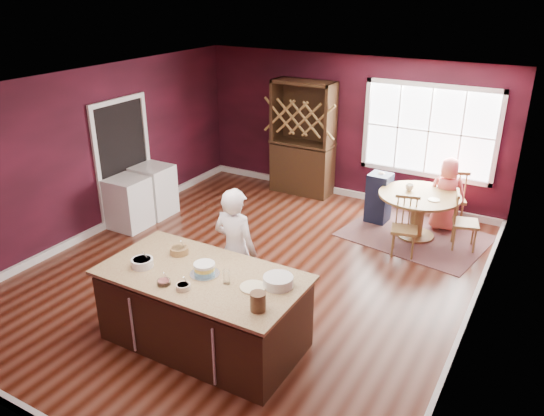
{
  "coord_description": "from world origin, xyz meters",
  "views": [
    {
      "loc": [
        3.58,
        -5.72,
        3.91
      ],
      "look_at": [
        0.29,
        0.07,
        1.05
      ],
      "focal_mm": 35.0,
      "sensor_mm": 36.0,
      "label": 1
    }
  ],
  "objects_px": {
    "baker": "(236,250)",
    "chair_south": "(405,227)",
    "chair_east": "(466,221)",
    "hutch": "(303,138)",
    "high_chair": "(379,197)",
    "dining_table": "(418,207)",
    "seated_woman": "(447,194)",
    "washer": "(129,203)",
    "kitchen_island": "(204,310)",
    "layer_cake": "(204,269)",
    "chair_north": "(452,196)",
    "toddler": "(382,177)",
    "dryer": "(154,190)"
  },
  "relations": [
    {
      "from": "chair_south",
      "to": "toddler",
      "type": "xyz_separation_m",
      "value": [
        -0.75,
        1.08,
        0.34
      ]
    },
    {
      "from": "chair_north",
      "to": "dryer",
      "type": "distance_m",
      "value": 5.22
    },
    {
      "from": "chair_east",
      "to": "toddler",
      "type": "bearing_deg",
      "value": 61.01
    },
    {
      "from": "dining_table",
      "to": "washer",
      "type": "height_order",
      "value": "washer"
    },
    {
      "from": "baker",
      "to": "dryer",
      "type": "distance_m",
      "value": 3.46
    },
    {
      "from": "kitchen_island",
      "to": "washer",
      "type": "relative_size",
      "value": 2.64
    },
    {
      "from": "toddler",
      "to": "dryer",
      "type": "height_order",
      "value": "toddler"
    },
    {
      "from": "seated_woman",
      "to": "washer",
      "type": "distance_m",
      "value": 5.36
    },
    {
      "from": "layer_cake",
      "to": "washer",
      "type": "bearing_deg",
      "value": 147.63
    },
    {
      "from": "dryer",
      "to": "chair_north",
      "type": "bearing_deg",
      "value": 24.8
    },
    {
      "from": "chair_south",
      "to": "washer",
      "type": "xyz_separation_m",
      "value": [
        -4.37,
        -1.34,
        -0.03
      ]
    },
    {
      "from": "seated_woman",
      "to": "high_chair",
      "type": "height_order",
      "value": "seated_woman"
    },
    {
      "from": "hutch",
      "to": "dining_table",
      "type": "bearing_deg",
      "value": -18.96
    },
    {
      "from": "chair_east",
      "to": "hutch",
      "type": "height_order",
      "value": "hutch"
    },
    {
      "from": "baker",
      "to": "chair_south",
      "type": "bearing_deg",
      "value": -118.26
    },
    {
      "from": "high_chair",
      "to": "toddler",
      "type": "distance_m",
      "value": 0.36
    },
    {
      "from": "chair_north",
      "to": "seated_woman",
      "type": "xyz_separation_m",
      "value": [
        -0.04,
        -0.23,
        0.11
      ]
    },
    {
      "from": "layer_cake",
      "to": "chair_south",
      "type": "height_order",
      "value": "layer_cake"
    },
    {
      "from": "high_chair",
      "to": "toddler",
      "type": "height_order",
      "value": "toddler"
    },
    {
      "from": "baker",
      "to": "seated_woman",
      "type": "relative_size",
      "value": 1.31
    },
    {
      "from": "dining_table",
      "to": "chair_south",
      "type": "xyz_separation_m",
      "value": [
        -0.0,
        -0.73,
        -0.07
      ]
    },
    {
      "from": "chair_south",
      "to": "hutch",
      "type": "bearing_deg",
      "value": 134.04
    },
    {
      "from": "chair_east",
      "to": "washer",
      "type": "distance_m",
      "value": 5.52
    },
    {
      "from": "chair_north",
      "to": "dryer",
      "type": "relative_size",
      "value": 1.15
    },
    {
      "from": "chair_east",
      "to": "layer_cake",
      "type": "bearing_deg",
      "value": 137.76
    },
    {
      "from": "dining_table",
      "to": "washer",
      "type": "distance_m",
      "value": 4.84
    },
    {
      "from": "baker",
      "to": "seated_woman",
      "type": "distance_m",
      "value": 4.14
    },
    {
      "from": "chair_east",
      "to": "seated_woman",
      "type": "distance_m",
      "value": 0.75
    },
    {
      "from": "chair_north",
      "to": "hutch",
      "type": "bearing_deg",
      "value": -23.63
    },
    {
      "from": "high_chair",
      "to": "baker",
      "type": "bearing_deg",
      "value": -98.01
    },
    {
      "from": "baker",
      "to": "chair_north",
      "type": "distance_m",
      "value": 4.37
    },
    {
      "from": "toddler",
      "to": "washer",
      "type": "height_order",
      "value": "toddler"
    },
    {
      "from": "seated_woman",
      "to": "chair_south",
      "type": "bearing_deg",
      "value": 63.18
    },
    {
      "from": "dining_table",
      "to": "chair_north",
      "type": "relative_size",
      "value": 1.25
    },
    {
      "from": "dining_table",
      "to": "baker",
      "type": "relative_size",
      "value": 0.79
    },
    {
      "from": "seated_woman",
      "to": "chair_north",
      "type": "bearing_deg",
      "value": -113.37
    },
    {
      "from": "kitchen_island",
      "to": "chair_south",
      "type": "relative_size",
      "value": 2.49
    },
    {
      "from": "kitchen_island",
      "to": "layer_cake",
      "type": "height_order",
      "value": "layer_cake"
    },
    {
      "from": "washer",
      "to": "dryer",
      "type": "bearing_deg",
      "value": 90.0
    },
    {
      "from": "kitchen_island",
      "to": "baker",
      "type": "height_order",
      "value": "baker"
    },
    {
      "from": "chair_south",
      "to": "high_chair",
      "type": "height_order",
      "value": "chair_south"
    },
    {
      "from": "high_chair",
      "to": "hutch",
      "type": "distance_m",
      "value": 2.0
    },
    {
      "from": "seated_woman",
      "to": "high_chair",
      "type": "relative_size",
      "value": 1.38
    },
    {
      "from": "chair_south",
      "to": "dryer",
      "type": "distance_m",
      "value": 4.43
    },
    {
      "from": "chair_east",
      "to": "kitchen_island",
      "type": "bearing_deg",
      "value": 137.36
    },
    {
      "from": "dining_table",
      "to": "chair_south",
      "type": "height_order",
      "value": "chair_south"
    },
    {
      "from": "kitchen_island",
      "to": "dryer",
      "type": "bearing_deg",
      "value": 139.44
    },
    {
      "from": "chair_east",
      "to": "hutch",
      "type": "bearing_deg",
      "value": 60.1
    },
    {
      "from": "high_chair",
      "to": "hutch",
      "type": "xyz_separation_m",
      "value": [
        -1.8,
        0.6,
        0.65
      ]
    },
    {
      "from": "chair_south",
      "to": "high_chair",
      "type": "xyz_separation_m",
      "value": [
        -0.76,
        1.0,
        -0.01
      ]
    }
  ]
}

